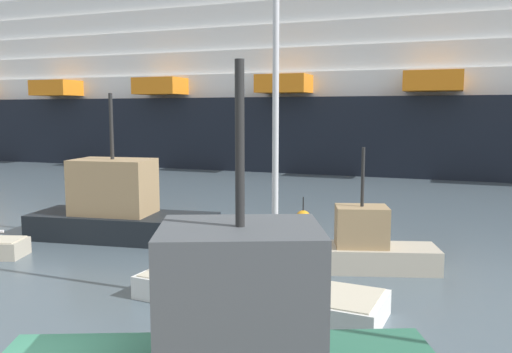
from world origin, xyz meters
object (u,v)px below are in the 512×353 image
(sailboat_0, at_px, (257,287))
(cruise_ship, at_px, (309,90))
(channel_buoy_1, at_px, (303,218))
(fishing_boat_0, at_px, (355,249))
(fishing_boat_1, at_px, (119,210))

(sailboat_0, relative_size, cruise_ship, 0.10)
(channel_buoy_1, bearing_deg, cruise_ship, 100.23)
(fishing_boat_0, height_order, cruise_ship, cruise_ship)
(fishing_boat_0, bearing_deg, sailboat_0, -130.77)
(fishing_boat_1, xyz_separation_m, channel_buoy_1, (7.40, 5.02, -0.92))
(fishing_boat_1, bearing_deg, sailboat_0, 139.39)
(fishing_boat_0, bearing_deg, fishing_boat_1, 158.27)
(fishing_boat_0, relative_size, fishing_boat_1, 0.74)
(sailboat_0, height_order, channel_buoy_1, sailboat_0)
(sailboat_0, height_order, fishing_boat_1, sailboat_0)
(cruise_ship, bearing_deg, fishing_boat_1, -89.00)
(fishing_boat_0, bearing_deg, cruise_ship, 90.70)
(sailboat_0, distance_m, channel_buoy_1, 11.25)
(sailboat_0, xyz_separation_m, cruise_ship, (-6.24, 41.19, 7.37))
(fishing_boat_0, distance_m, channel_buoy_1, 7.48)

